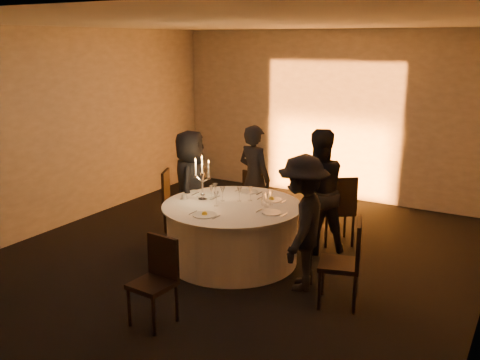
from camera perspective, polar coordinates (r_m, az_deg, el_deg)
The scene contains 32 objects.
floor at distance 7.11m, azimuth -0.82°, elevation -8.57°, with size 7.00×7.00×0.00m, color black.
ceiling at distance 6.53m, azimuth -0.92°, elevation 16.38°, with size 7.00×7.00×0.00m, color silver.
wall_back at distance 9.79m, azimuth 9.80°, elevation 6.81°, with size 7.00×7.00×0.00m, color #9D9892.
wall_left at distance 8.57m, azimuth -18.41°, elevation 5.17°, with size 7.00×7.00×0.00m, color #9D9892.
uplighter_fixture at distance 9.81m, azimuth 8.82°, elevation -1.80°, with size 0.25×0.12×0.10m, color black.
banquet_table at distance 6.96m, azimuth -0.83°, elevation -5.67°, with size 1.80×1.80×0.77m.
chair_left at distance 8.12m, azimuth -7.15°, elevation -1.79°, with size 0.54×0.54×0.92m.
chair_back_left at distance 8.20m, azimuth 1.83°, elevation -1.66°, with size 0.47×0.47×0.89m.
chair_back_right at distance 7.57m, azimuth 10.46°, elevation -2.76°, with size 0.62×0.62×1.01m.
chair_right at distance 5.89m, azimuth 11.36°, elevation -8.18°, with size 0.53×0.53×0.97m.
chair_front at distance 5.55m, azimuth -8.86°, elevation -10.03°, with size 0.42×0.42×0.90m.
guest_left at distance 7.67m, azimuth -5.30°, elevation -0.57°, with size 0.78×0.51×1.59m, color black.
guest_back_left at distance 8.02m, azimuth 1.54°, elevation 0.22°, with size 0.59×0.38×1.61m, color black.
guest_back_right at distance 7.22m, azimuth 8.25°, elevation -1.20°, with size 0.82×0.64×1.69m, color black.
guest_right at distance 6.15m, azimuth 6.69°, elevation -4.57°, with size 1.02×0.59×1.58m, color black.
plate_left at distance 7.22m, azimuth -3.68°, elevation -1.67°, with size 0.36×0.25×0.01m.
plate_back_left at distance 7.40m, azimuth 0.91°, elevation -1.24°, with size 0.35×0.27×0.01m.
plate_back_right at distance 7.03m, azimuth 3.39°, elevation -2.05°, with size 0.35×0.28×0.08m.
plate_right at distance 6.52m, azimuth 3.39°, elevation -3.49°, with size 0.36×0.24×0.01m.
plate_front at distance 6.43m, azimuth -3.80°, elevation -3.65°, with size 0.36×0.29×0.08m.
coffee_cup at distance 7.10m, azimuth -5.96°, elevation -1.81°, with size 0.11×0.11×0.07m.
candelabra at distance 6.98m, azimuth -4.03°, elevation -0.51°, with size 0.25×0.12×0.60m.
wine_glass_a at distance 6.96m, azimuth -1.88°, elevation -1.16°, with size 0.07×0.07×0.19m.
wine_glass_b at distance 6.70m, azimuth 2.85°, elevation -1.79°, with size 0.07×0.07×0.19m.
wine_glass_c at distance 6.97m, azimuth 1.11°, elevation -1.13°, with size 0.07×0.07×0.19m.
wine_glass_d at distance 7.11m, azimuth -2.67°, elevation -0.81°, with size 0.07×0.07×0.19m.
wine_glass_e at distance 6.74m, azimuth -2.56°, elevation -1.69°, with size 0.07×0.07×0.19m.
wine_glass_f at distance 6.79m, azimuth 3.31°, elevation -1.59°, with size 0.07×0.07×0.19m.
wine_glass_g at distance 6.94m, azimuth -0.07°, elevation -1.19°, with size 0.07×0.07×0.19m.
wine_glass_h at distance 7.02m, azimuth -3.07°, elevation -1.03°, with size 0.07×0.07×0.19m.
tumbler_a at distance 6.81m, azimuth 2.57°, elevation -2.34°, with size 0.07×0.07×0.09m, color white.
tumbler_b at distance 7.01m, azimuth 2.60°, elevation -1.82°, with size 0.07×0.07×0.09m, color white.
Camera 1 is at (3.36, -5.60, 2.81)m, focal length 40.00 mm.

